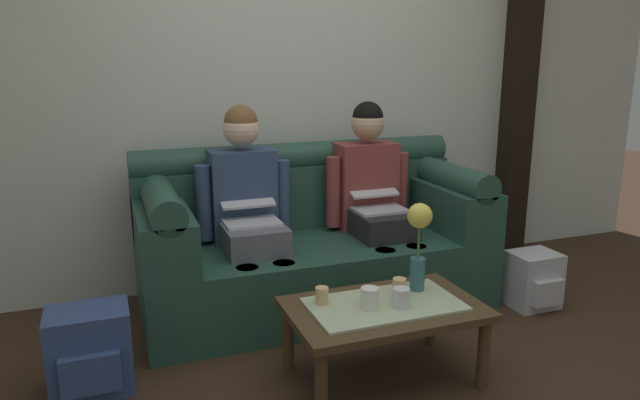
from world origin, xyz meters
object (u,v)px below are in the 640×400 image
person_left (247,204)px  cup_near_left (370,298)px  cup_far_center (401,297)px  cup_near_right (322,296)px  cup_far_left (399,288)px  backpack_right (534,280)px  flower_vase (419,235)px  backpack_left (90,352)px  person_right (373,193)px  couch (312,244)px  coffee_table (384,315)px

person_left → cup_near_left: bearing=-72.6°
cup_far_center → cup_near_right: bearing=154.9°
cup_far_left → backpack_right: cup_far_left is taller
flower_vase → cup_near_left: 0.40m
cup_far_center → backpack_right: cup_far_center is taller
cup_near_left → backpack_left: bearing=161.6°
person_right → cup_far_center: person_right is taller
cup_near_right → backpack_left: (-1.01, 0.28, -0.23)m
cup_near_left → cup_far_center: 0.15m
cup_far_center → flower_vase: bearing=41.7°
flower_vase → backpack_left: flower_vase is taller
cup_near_left → cup_near_right: size_ratio=1.23×
couch → coffee_table: 0.98m
couch → cup_near_right: 0.92m
cup_near_left → backpack_left: 1.28m
cup_near_left → person_right: bearing=63.9°
cup_far_left → backpack_right: bearing=19.1°
backpack_left → cup_far_center: bearing=-17.8°
person_right → backpack_right: bearing=-33.5°
cup_near_right → cup_far_center: size_ratio=0.91×
person_left → coffee_table: bearing=-67.6°
couch → person_right: 0.49m
person_right → cup_near_left: person_right is taller
cup_near_left → coffee_table: bearing=16.6°
flower_vase → cup_near_left: flower_vase is taller
cup_far_left → cup_near_right: bearing=169.9°
coffee_table → cup_near_right: bearing=160.7°
cup_near_right → cup_far_left: size_ratio=0.82×
person_left → cup_near_right: person_left is taller
couch → cup_far_left: couch is taller
person_left → cup_near_right: bearing=-81.6°
person_right → cup_near_right: size_ratio=15.41×
cup_near_right → cup_far_left: bearing=-10.1°
person_left → flower_vase: (0.62, -0.88, 0.00)m
cup_near_right → backpack_right: cup_near_right is taller
person_right → coffee_table: person_right is taller
cup_far_center → cup_far_left: bearing=67.4°
person_left → cup_far_left: person_left is taller
person_right → backpack_right: 1.11m
person_left → coffee_table: 1.10m
person_left → person_right: same height
coffee_table → cup_far_center: size_ratio=10.29×
person_right → backpack_left: (-1.68, -0.60, -0.46)m
couch → backpack_right: 1.36m
couch → cup_far_left: (0.09, -0.95, 0.06)m
person_right → cup_far_center: bearing=-108.6°
cup_far_center → cup_far_left: size_ratio=0.90×
couch → person_right: bearing=-0.4°
cup_near_left → cup_far_center: (0.14, -0.03, -0.01)m
cup_near_right → cup_far_center: 0.36m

